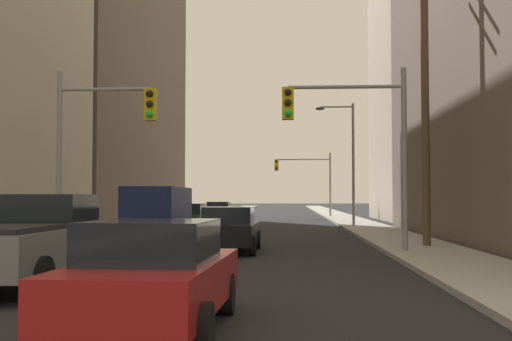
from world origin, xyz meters
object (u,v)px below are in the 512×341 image
(pickup_truck_grey, at_px, (31,241))
(traffic_signal_far_right, at_px, (305,173))
(sedan_blue, at_px, (219,212))
(traffic_signal_near_left, at_px, (101,131))
(sedan_red, at_px, (153,275))
(sedan_green, at_px, (188,218))
(cargo_van_navy, at_px, (159,211))
(sedan_black, at_px, (229,229))
(traffic_signal_near_right, at_px, (351,128))

(pickup_truck_grey, relative_size, traffic_signal_far_right, 0.90)
(sedan_blue, distance_m, traffic_signal_near_left, 27.48)
(sedan_red, bearing_deg, sedan_green, 98.32)
(cargo_van_navy, height_order, sedan_blue, cargo_van_navy)
(cargo_van_navy, xyz_separation_m, sedan_green, (0.02, 7.27, -0.52))
(sedan_black, bearing_deg, sedan_red, -89.03)
(sedan_red, distance_m, traffic_signal_near_left, 12.95)
(cargo_van_navy, relative_size, sedan_red, 1.23)
(pickup_truck_grey, xyz_separation_m, cargo_van_navy, (-0.06, 12.86, 0.35))
(cargo_van_navy, relative_size, traffic_signal_far_right, 0.87)
(sedan_black, bearing_deg, pickup_truck_grey, -111.90)
(sedan_green, bearing_deg, sedan_black, -74.16)
(sedan_black, distance_m, traffic_signal_near_left, 5.34)
(sedan_green, bearing_deg, traffic_signal_near_left, -93.56)
(sedan_green, bearing_deg, sedan_red, -81.68)
(cargo_van_navy, bearing_deg, traffic_signal_near_right, -36.43)
(sedan_red, relative_size, sedan_black, 1.01)
(pickup_truck_grey, xyz_separation_m, traffic_signal_far_right, (6.72, 45.87, 3.18))
(pickup_truck_grey, distance_m, traffic_signal_far_right, 46.47)
(traffic_signal_near_left, bearing_deg, pickup_truck_grey, -83.62)
(pickup_truck_grey, xyz_separation_m, sedan_red, (3.54, -4.34, -0.16))
(cargo_van_navy, height_order, traffic_signal_near_left, traffic_signal_near_left)
(cargo_van_navy, distance_m, sedan_black, 5.73)
(sedan_red, distance_m, sedan_black, 12.62)
(traffic_signal_near_right, bearing_deg, cargo_van_navy, 143.57)
(sedan_black, distance_m, sedan_blue, 26.63)
(sedan_green, distance_m, traffic_signal_far_right, 26.83)
(cargo_van_navy, distance_m, sedan_green, 7.28)
(cargo_van_navy, relative_size, traffic_signal_near_left, 0.87)
(pickup_truck_grey, relative_size, sedan_green, 1.28)
(sedan_black, relative_size, traffic_signal_near_right, 0.70)
(traffic_signal_near_left, xyz_separation_m, traffic_signal_near_right, (8.15, 0.00, 0.03))
(traffic_signal_far_right, bearing_deg, traffic_signal_near_right, -89.11)
(sedan_black, relative_size, traffic_signal_far_right, 0.70)
(cargo_van_navy, height_order, traffic_signal_far_right, traffic_signal_far_right)
(cargo_van_navy, bearing_deg, pickup_truck_grey, -89.73)
(sedan_red, distance_m, traffic_signal_far_right, 50.43)
(sedan_blue, bearing_deg, sedan_black, -82.66)
(pickup_truck_grey, bearing_deg, traffic_signal_near_left, 96.38)
(sedan_black, bearing_deg, traffic_signal_far_right, 84.84)
(pickup_truck_grey, distance_m, traffic_signal_near_right, 10.87)
(sedan_green, bearing_deg, traffic_signal_far_right, 75.29)
(sedan_green, height_order, traffic_signal_near_left, traffic_signal_near_left)
(traffic_signal_near_left, distance_m, traffic_signal_far_right, 39.20)
(pickup_truck_grey, xyz_separation_m, sedan_blue, (-0.08, 34.69, -0.16))
(sedan_red, xyz_separation_m, traffic_signal_far_right, (3.18, 50.22, 3.34))
(sedan_blue, xyz_separation_m, traffic_signal_far_right, (6.80, 11.19, 3.34))
(sedan_green, distance_m, sedan_blue, 14.56)
(cargo_van_navy, xyz_separation_m, sedan_red, (3.60, -17.20, -0.52))
(sedan_black, height_order, traffic_signal_near_left, traffic_signal_near_left)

